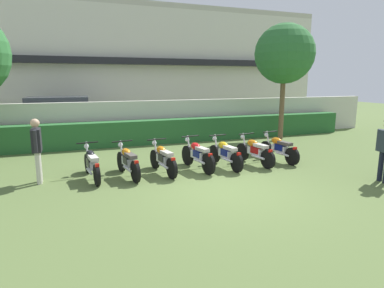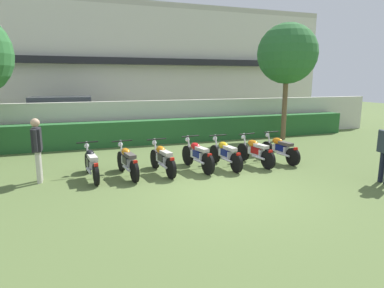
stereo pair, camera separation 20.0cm
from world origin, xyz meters
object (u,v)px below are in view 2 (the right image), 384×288
Objects in this scene: motorcycle_in_row_3 at (197,155)px; motorcycle_in_row_0 at (91,163)px; motorcycle_in_row_5 at (255,151)px; motorcycle_in_row_2 at (162,158)px; motorcycle_in_row_4 at (225,153)px; motorcycle_in_row_1 at (127,161)px; tree_far_side at (287,54)px; motorcycle_in_row_6 at (280,149)px; parked_car at (66,117)px; inspector_person at (37,145)px.

motorcycle_in_row_0 is at bearing 78.81° from motorcycle_in_row_3.
motorcycle_in_row_3 is at bearing -98.87° from motorcycle_in_row_0.
motorcycle_in_row_3 reaches higher than motorcycle_in_row_5.
motorcycle_in_row_2 is 1.09m from motorcycle_in_row_3.
motorcycle_in_row_1 is at bearing 84.35° from motorcycle_in_row_4.
motorcycle_in_row_4 is (-4.55, -3.59, -3.32)m from tree_far_side.
motorcycle_in_row_3 is at bearing -96.22° from motorcycle_in_row_2.
motorcycle_in_row_6 is at bearing -97.66° from motorcycle_in_row_1.
motorcycle_in_row_5 is at bearing -134.25° from tree_far_side.
motorcycle_in_row_2 is 1.00× the size of motorcycle_in_row_5.
motorcycle_in_row_0 is 1.03× the size of motorcycle_in_row_3.
tree_far_side is at bearing -69.18° from motorcycle_in_row_2.
parked_car is 9.05m from motorcycle_in_row_4.
inspector_person reaches higher than motorcycle_in_row_1.
motorcycle_in_row_3 is (-5.45, -3.55, -3.30)m from tree_far_side.
tree_far_side is 2.80× the size of motorcycle_in_row_6.
motorcycle_in_row_1 reaches higher than motorcycle_in_row_5.
tree_far_side reaches higher than motorcycle_in_row_6.
tree_far_side is at bearing -74.59° from motorcycle_in_row_0.
tree_far_side is (9.28, -4.12, 2.82)m from parked_car.
motorcycle_in_row_0 is 1.04× the size of motorcycle_in_row_1.
motorcycle_in_row_0 is 1.06× the size of motorcycle_in_row_2.
tree_far_side reaches higher than motorcycle_in_row_4.
motorcycle_in_row_4 reaches higher than motorcycle_in_row_6.
motorcycle_in_row_6 is (2.91, 0.05, -0.02)m from motorcycle_in_row_3.
inspector_person is at bearing 77.28° from motorcycle_in_row_2.
motorcycle_in_row_3 reaches higher than motorcycle_in_row_4.
motorcycle_in_row_4 reaches higher than motorcycle_in_row_2.
motorcycle_in_row_3 is at bearing -3.20° from inspector_person.
inspector_person is at bearing 75.10° from motorcycle_in_row_1.
motorcycle_in_row_1 is at bearing 81.16° from motorcycle_in_row_2.
motorcycle_in_row_2 is (1.96, -0.15, 0.00)m from motorcycle_in_row_0.
parked_car is 2.47× the size of motorcycle_in_row_3.
inspector_person is (-4.36, 0.24, 0.55)m from motorcycle_in_row_3.
motorcycle_in_row_1 is 0.99× the size of motorcycle_in_row_3.
motorcycle_in_row_0 is at bearing 73.38° from motorcycle_in_row_1.
tree_far_side reaches higher than motorcycle_in_row_1.
parked_car is 7.60m from motorcycle_in_row_0.
tree_far_side is 6.03m from motorcycle_in_row_5.
inspector_person is (-2.27, 0.26, 0.56)m from motorcycle_in_row_1.
motorcycle_in_row_1 is 4.02m from motorcycle_in_row_5.
motorcycle_in_row_1 is at bearing -154.68° from tree_far_side.
motorcycle_in_row_0 is 4.98m from motorcycle_in_row_5.
motorcycle_in_row_3 reaches higher than motorcycle_in_row_6.
inspector_person is (-1.32, 0.12, 0.57)m from motorcycle_in_row_0.
parked_car is at bearing 34.00° from motorcycle_in_row_6.
motorcycle_in_row_3 is 1.04× the size of motorcycle_in_row_5.
motorcycle_in_row_5 is (5.76, -7.72, -0.49)m from parked_car.
motorcycle_in_row_0 is 3.05m from motorcycle_in_row_3.
motorcycle_in_row_0 is 1.05× the size of motorcycle_in_row_6.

